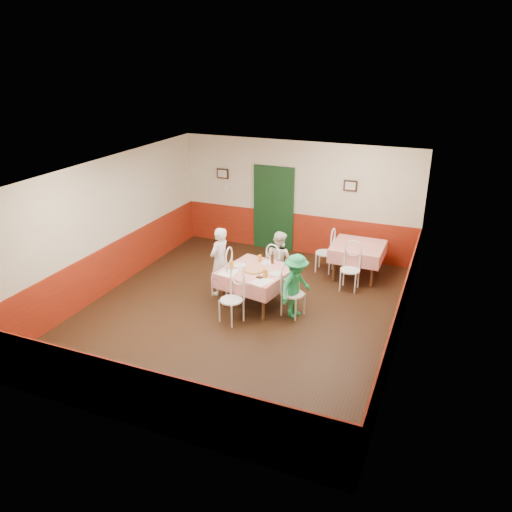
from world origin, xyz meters
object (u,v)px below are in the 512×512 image
at_px(chair_second_a, 325,253).
at_px(beer_bottle, 272,258).
at_px(diner_left, 220,261).
at_px(chair_far, 278,269).
at_px(glass_a, 231,265).
at_px(glass_b, 265,274).
at_px(chair_right, 293,294).
at_px(pizza, 254,270).
at_px(chair_left, 222,274).
at_px(diner_right, 296,286).
at_px(second_table, 357,261).
at_px(glass_c, 260,258).
at_px(diner_far, 279,260).
at_px(chair_near, 231,300).
at_px(chair_second_b, 350,270).
at_px(main_table, 256,287).
at_px(wallet, 260,277).

xyz_separation_m(chair_second_a, beer_bottle, (-0.65, -1.73, 0.43)).
bearing_deg(diner_left, chair_far, 134.88).
relative_size(chair_far, beer_bottle, 3.83).
relative_size(glass_a, glass_b, 0.98).
distance_m(chair_right, pizza, 0.92).
distance_m(glass_a, beer_bottle, 0.86).
xyz_separation_m(chair_left, diner_right, (1.72, -0.33, 0.19)).
relative_size(second_table, glass_c, 7.94).
relative_size(second_table, chair_left, 1.24).
xyz_separation_m(chair_left, diner_far, (1.00, 0.73, 0.19)).
distance_m(chair_far, glass_c, 0.62).
xyz_separation_m(chair_left, chair_near, (0.68, -0.99, 0.00)).
relative_size(chair_left, glass_a, 5.90).
bearing_deg(chair_right, chair_left, 94.07).
xyz_separation_m(chair_second_b, pizza, (-1.62, -1.41, 0.32)).
height_order(main_table, glass_c, glass_c).
distance_m(chair_right, chair_second_b, 1.71).
bearing_deg(beer_bottle, chair_right, -40.67).
height_order(glass_a, diner_left, diner_left).
xyz_separation_m(chair_near, chair_second_b, (1.76, 2.20, 0.00)).
distance_m(chair_right, diner_far, 1.25).
relative_size(chair_left, chair_far, 1.00).
distance_m(second_table, chair_far, 1.93).
relative_size(glass_a, diner_right, 0.12).
distance_m(chair_left, wallet, 1.20).
xyz_separation_m(chair_near, glass_a, (-0.30, 0.68, 0.39)).
xyz_separation_m(main_table, second_table, (1.60, 2.12, 0.00)).
bearing_deg(chair_second_b, diner_far, -161.22).
height_order(diner_left, diner_right, diner_left).
xyz_separation_m(chair_right, wallet, (-0.63, -0.18, 0.32)).
bearing_deg(diner_far, beer_bottle, 116.24).
relative_size(chair_far, diner_far, 0.70).
xyz_separation_m(chair_right, chair_near, (-0.99, -0.68, 0.00)).
bearing_deg(chair_left, chair_right, 75.62).
bearing_deg(glass_b, diner_left, 159.31).
bearing_deg(pizza, beer_bottle, 62.85).
bearing_deg(main_table, glass_a, -160.94).
bearing_deg(beer_bottle, chair_far, 95.08).
xyz_separation_m(pizza, diner_far, (0.19, 0.93, -0.13)).
distance_m(main_table, diner_left, 0.97).
bearing_deg(pizza, glass_c, 97.24).
distance_m(chair_left, diner_right, 1.76).
distance_m(chair_near, chair_second_b, 2.82).
distance_m(glass_b, wallet, 0.13).
height_order(second_table, diner_far, diner_far).
bearing_deg(diner_left, chair_left, 91.51).
bearing_deg(chair_second_b, wallet, -129.10).
height_order(chair_near, beer_bottle, beer_bottle).
height_order(chair_second_a, chair_second_b, same).
height_order(chair_left, beer_bottle, beer_bottle).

